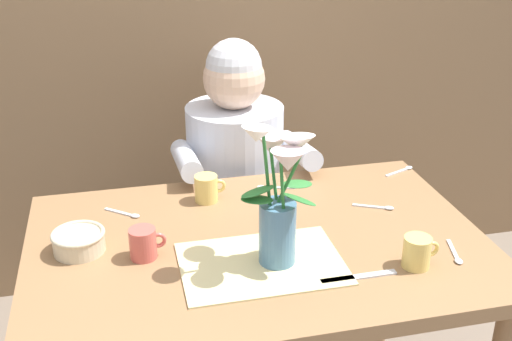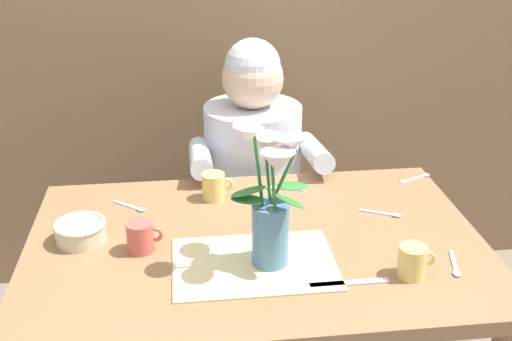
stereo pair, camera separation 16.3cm
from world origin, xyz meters
The scene contains 14 objects.
dining_table centered at (0.00, 0.00, 0.64)m, with size 1.20×0.80×0.74m.
seated_person centered at (0.06, 0.62, 0.56)m, with size 0.45×0.47×1.14m.
striped_placemat centered at (-0.02, -0.11, 0.74)m, with size 0.40×0.28×0.01m, color beige.
flower_vase centered at (0.02, -0.11, 0.92)m, with size 0.21×0.21×0.37m.
ceramic_bowl centered at (-0.46, 0.05, 0.77)m, with size 0.14×0.14×0.06m.
dinner_knife centered at (0.19, -0.22, 0.74)m, with size 0.19×0.02×0.01m, color silver.
ceramic_mug centered at (-0.30, -0.01, 0.78)m, with size 0.09×0.07×0.08m.
tea_cup centered at (-0.09, 0.26, 0.78)m, with size 0.09×0.07×0.08m.
coffee_cup centered at (0.35, -0.21, 0.78)m, with size 0.09×0.07×0.08m.
spoon_0 centered at (0.57, 0.32, 0.74)m, with size 0.12×0.06×0.01m.
spoon_1 centered at (0.47, -0.19, 0.74)m, with size 0.05×0.12×0.01m.
spoon_2 centered at (0.11, 0.30, 0.74)m, with size 0.12×0.05×0.01m.
spoon_3 centered at (-0.33, 0.22, 0.74)m, with size 0.10×0.09×0.01m.
spoon_4 centered at (0.39, 0.10, 0.74)m, with size 0.11×0.07×0.01m.
Camera 1 is at (-0.33, -1.39, 1.60)m, focal length 44.22 mm.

